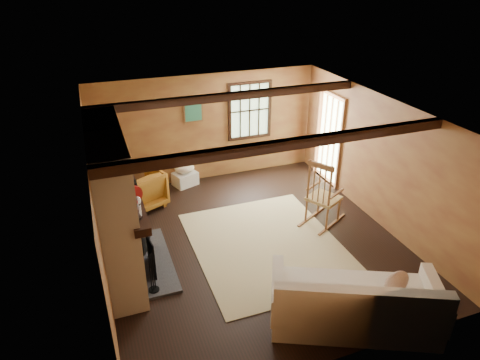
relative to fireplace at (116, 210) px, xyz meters
name	(u,v)px	position (x,y,z in m)	size (l,w,h in m)	color
ground	(252,241)	(2.23, 0.00, -1.10)	(5.50, 5.50, 0.00)	black
room_envelope	(260,150)	(2.45, 0.26, 0.53)	(5.02, 5.52, 2.44)	#A37439
fireplace	(116,210)	(0.00, 0.00, 0.00)	(1.02, 2.30, 2.40)	#954E39
rug	(266,245)	(2.43, -0.20, -1.10)	(2.50, 3.00, 0.01)	tan
rocking_chair	(323,197)	(3.70, 0.14, -0.55)	(1.07, 0.90, 1.32)	tan
sofa	(355,305)	(2.82, -2.30, -0.78)	(2.45, 1.84, 0.91)	white
firewood_pile	(128,189)	(0.36, 2.53, -0.98)	(0.69, 0.13, 0.25)	#553324
laundry_basket	(185,179)	(1.62, 2.55, -0.95)	(0.50, 0.38, 0.30)	white
basket_pillow	(184,168)	(1.62, 2.55, -0.69)	(0.44, 0.35, 0.22)	white
armchair	(140,189)	(0.56, 1.93, -0.71)	(0.84, 0.86, 0.78)	#BF6026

